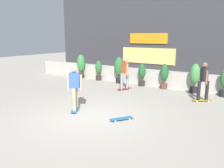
{
  "coord_description": "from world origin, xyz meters",
  "views": [
    {
      "loc": [
        4.92,
        -5.91,
        2.78
      ],
      "look_at": [
        0.0,
        1.5,
        0.9
      ],
      "focal_mm": 36.69,
      "sensor_mm": 36.0,
      "label": 1
    }
  ],
  "objects": [
    {
      "name": "potted_plant_5",
      "position": [
        2.2,
        5.55,
        0.84
      ],
      "size": [
        0.49,
        0.49,
        1.45
      ],
      "color": "black",
      "rests_on": "ground"
    },
    {
      "name": "skater_by_wall_right",
      "position": [
        -0.79,
        0.2,
        0.94
      ],
      "size": [
        0.57,
        0.79,
        1.7
      ],
      "color": "#266699",
      "rests_on": "ground"
    },
    {
      "name": "potted_plant_0",
      "position": [
        -5.15,
        5.55,
        0.92
      ],
      "size": [
        0.55,
        0.55,
        1.57
      ],
      "color": "#2D2823",
      "rests_on": "ground"
    },
    {
      "name": "potted_plant_2",
      "position": [
        -2.2,
        5.55,
        0.91
      ],
      "size": [
        0.54,
        0.54,
        1.56
      ],
      "color": "black",
      "rests_on": "ground"
    },
    {
      "name": "planter_wall",
      "position": [
        0.0,
        6.0,
        0.45
      ],
      "size": [
        18.0,
        0.4,
        0.9
      ],
      "primitive_type": "cube",
      "color": "#B2ADA3",
      "rests_on": "ground"
    },
    {
      "name": "potted_plant_4",
      "position": [
        0.63,
        5.55,
        0.75
      ],
      "size": [
        0.43,
        0.43,
        1.34
      ],
      "color": "brown",
      "rests_on": "ground"
    },
    {
      "name": "potted_plant_1",
      "position": [
        -3.71,
        5.55,
        0.68
      ],
      "size": [
        0.39,
        0.39,
        1.25
      ],
      "color": "#2D2823",
      "rests_on": "ground"
    },
    {
      "name": "ground_plane",
      "position": [
        0.0,
        0.0,
        0.0
      ],
      "size": [
        48.0,
        48.0,
        0.0
      ],
      "primitive_type": "plane",
      "color": "#A8A093"
    },
    {
      "name": "building_backdrop",
      "position": [
        -0.0,
        10.0,
        3.25
      ],
      "size": [
        20.0,
        2.08,
        6.5
      ],
      "color": "#38383D",
      "rests_on": "ground"
    },
    {
      "name": "skater_mid_plaza",
      "position": [
        2.9,
        4.16,
        0.94
      ],
      "size": [
        0.75,
        0.65,
        1.7
      ],
      "color": "#BF8C26",
      "rests_on": "ground"
    },
    {
      "name": "potted_plant_3",
      "position": [
        -0.68,
        5.55,
        0.7
      ],
      "size": [
        0.4,
        0.4,
        1.27
      ],
      "color": "#2D2823",
      "rests_on": "ground"
    },
    {
      "name": "skater_far_right",
      "position": [
        -1.0,
        4.18,
        0.94
      ],
      "size": [
        0.52,
        0.81,
        1.7
      ],
      "color": "maroon",
      "rests_on": "ground"
    },
    {
      "name": "skateboard_near_camera",
      "position": [
        1.17,
        0.31,
        0.06
      ],
      "size": [
        0.6,
        0.78,
        0.08
      ],
      "color": "#266699",
      "rests_on": "ground"
    }
  ]
}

